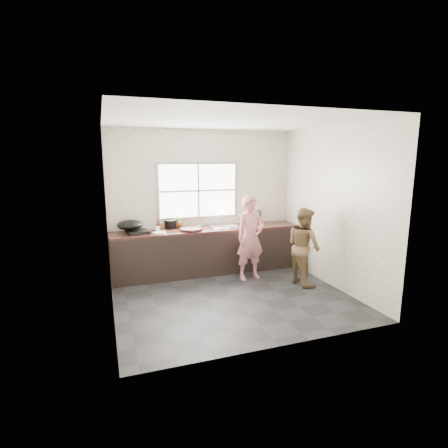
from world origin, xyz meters
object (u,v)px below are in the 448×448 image
object	(u,v)px
bowl_crabs	(247,223)
pot_lid_left	(140,231)
bottle_brown_tall	(159,225)
woman	(250,240)
person_side	(304,246)
dish_rack	(250,216)
cutting_board	(191,229)
burner	(137,232)
wok	(130,225)
plate_food	(159,233)
pot_lid_right	(149,229)
bottle_green	(178,221)
glass_jar	(157,230)
bottle_brown_short	(178,223)
bowl_held	(232,226)
black_pot	(171,224)
bowl_mince	(191,230)

from	to	relation	value
bowl_crabs	pot_lid_left	world-z (taller)	bowl_crabs
bottle_brown_tall	woman	bearing A→B (deg)	-23.83
woman	person_side	bearing A→B (deg)	-42.43
dish_rack	cutting_board	bearing A→B (deg)	-157.65
person_side	bottle_brown_tall	size ratio (longest dim) A/B	6.54
burner	wok	xyz separation A→B (m)	(-0.11, 0.08, 0.12)
plate_food	pot_lid_right	xyz separation A→B (m)	(-0.14, 0.37, -0.00)
bottle_green	glass_jar	distance (m)	0.52
bowl_crabs	plate_food	xyz separation A→B (m)	(-1.76, -0.19, -0.02)
bowl_crabs	plate_food	bearing A→B (deg)	-173.86
burner	bowl_crabs	bearing A→B (deg)	2.14
glass_jar	bottle_green	bearing A→B (deg)	32.81
bowl_crabs	bottle_brown_short	world-z (taller)	bottle_brown_short
bottle_brown_tall	bottle_brown_short	xyz separation A→B (m)	(0.38, 0.16, -0.01)
bottle_brown_tall	pot_lid_right	size ratio (longest dim) A/B	0.85
glass_jar	bottle_brown_tall	bearing A→B (deg)	64.25
person_side	cutting_board	size ratio (longest dim) A/B	3.25
woman	wok	size ratio (longest dim) A/B	3.11
bottle_brown_short	burner	world-z (taller)	bottle_brown_short
bottle_brown_short	wok	xyz separation A→B (m)	(-0.90, -0.18, 0.05)
woman	bowl_held	bearing A→B (deg)	104.31
person_side	black_pot	size ratio (longest dim) A/B	5.93
black_pot	pot_lid_right	bearing A→B (deg)	180.00
bowl_mince	glass_jar	world-z (taller)	glass_jar
person_side	plate_food	distance (m)	2.54
pot_lid_left	dish_rack	bearing A→B (deg)	2.19
bottle_green	bottle_brown_short	distance (m)	0.04
bowl_crabs	bottle_brown_short	size ratio (longest dim) A/B	1.15
glass_jar	bowl_crabs	bearing A→B (deg)	3.09
glass_jar	bowl_mince	bearing A→B (deg)	-15.61
plate_food	dish_rack	xyz separation A→B (m)	(1.90, 0.36, 0.13)
bottle_brown_short	bottle_green	bearing A→B (deg)	174.78
black_pot	dish_rack	distance (m)	1.63
black_pot	burner	bearing A→B (deg)	-157.92
cutting_board	pot_lid_right	world-z (taller)	cutting_board
bowl_mince	wok	distance (m)	1.09
cutting_board	bowl_crabs	world-z (taller)	bowl_crabs
woman	bottle_green	bearing A→B (deg)	137.24
bowl_crabs	person_side	bearing A→B (deg)	-64.71
wok	bowl_held	bearing A→B (deg)	-5.10
black_pot	bottle_brown_tall	distance (m)	0.29
bottle_green	woman	bearing A→B (deg)	-35.90
bowl_held	bottle_brown_short	world-z (taller)	bottle_brown_short
woman	bottle_green	distance (m)	1.44
pot_lid_right	woman	bearing A→B (deg)	-26.13
bottle_brown_tall	bowl_crabs	bearing A→B (deg)	-0.72
black_pot	burner	world-z (taller)	black_pot
cutting_board	pot_lid_right	bearing A→B (deg)	155.46
person_side	bottle_brown_tall	distance (m)	2.60
bottle_brown_tall	pot_lid_right	bearing A→B (deg)	137.40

